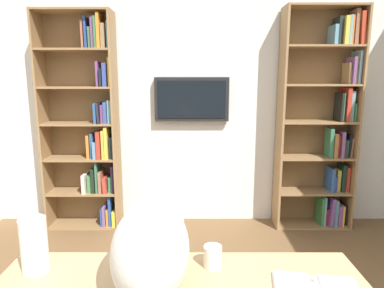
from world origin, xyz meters
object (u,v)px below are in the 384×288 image
object	(u,v)px
bookshelf_right	(89,126)
coffee_mug	(213,256)
wall_mounted_tv	(192,99)
cat	(152,241)
bookshelf_left	(326,124)
paper_towel_roll	(34,245)

from	to	relation	value
bookshelf_right	coffee_mug	world-z (taller)	bookshelf_right
wall_mounted_tv	coffee_mug	bearing A→B (deg)	92.50
bookshelf_right	cat	bearing A→B (deg)	112.00
bookshelf_right	wall_mounted_tv	distance (m)	1.10
bookshelf_left	coffee_mug	xyz separation A→B (m)	(1.28, 2.11, -0.30)
wall_mounted_tv	bookshelf_left	bearing A→B (deg)	176.44
cat	paper_towel_roll	world-z (taller)	cat
bookshelf_right	coffee_mug	size ratio (longest dim) A/B	22.98
cat	paper_towel_roll	xyz separation A→B (m)	(0.51, -0.11, -0.07)
bookshelf_right	coffee_mug	xyz separation A→B (m)	(-1.15, 2.11, -0.28)
bookshelf_right	cat	xyz separation A→B (m)	(-0.91, 2.25, -0.13)
bookshelf_left	cat	xyz separation A→B (m)	(1.53, 2.25, -0.16)
cat	bookshelf_right	bearing A→B (deg)	-68.00
bookshelf_left	wall_mounted_tv	size ratio (longest dim) A/B	2.92
bookshelf_left	wall_mounted_tv	world-z (taller)	bookshelf_left
bookshelf_left	paper_towel_roll	distance (m)	2.97
bookshelf_left	coffee_mug	size ratio (longest dim) A/B	23.37
cat	coffee_mug	xyz separation A→B (m)	(-0.25, -0.14, -0.14)
bookshelf_right	bookshelf_left	bearing A→B (deg)	-179.97
coffee_mug	bookshelf_left	bearing A→B (deg)	-121.30
bookshelf_right	paper_towel_roll	xyz separation A→B (m)	(-0.40, 2.14, -0.20)
bookshelf_left	paper_towel_roll	xyz separation A→B (m)	(2.04, 2.14, -0.23)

